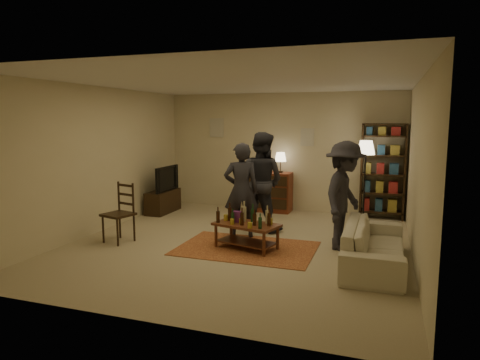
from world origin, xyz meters
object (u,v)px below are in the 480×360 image
at_px(sofa, 374,245).
at_px(person_left, 241,190).
at_px(tv_stand, 163,196).
at_px(person_by_sofa, 344,196).
at_px(coffee_table, 246,226).
at_px(person_right, 261,182).
at_px(bookshelf, 383,170).
at_px(dining_chair, 121,210).
at_px(dresser, 270,191).
at_px(floor_lamp, 366,153).

relative_size(sofa, person_left, 1.23).
bearing_deg(tv_stand, sofa, -25.34).
bearing_deg(person_by_sofa, coffee_table, 120.32).
bearing_deg(person_right, person_left, 85.76).
xyz_separation_m(coffee_table, bookshelf, (2.04, 3.01, 0.65)).
height_order(dining_chair, sofa, dining_chair).
bearing_deg(person_by_sofa, sofa, -130.76).
height_order(coffee_table, tv_stand, tv_stand).
bearing_deg(sofa, bookshelf, -0.82).
bearing_deg(person_left, bookshelf, -156.79).
xyz_separation_m(tv_stand, sofa, (4.64, -2.20, -0.08)).
bearing_deg(dresser, person_right, -80.62).
bearing_deg(coffee_table, person_right, 95.35).
bearing_deg(sofa, coffee_table, 85.05).
distance_m(coffee_table, sofa, 2.00).
distance_m(floor_lamp, person_by_sofa, 2.16).
distance_m(tv_stand, sofa, 5.14).
distance_m(floor_lamp, sofa, 2.97).
bearing_deg(bookshelf, dresser, -178.43).
xyz_separation_m(coffee_table, dresser, (-0.40, 2.94, 0.09)).
distance_m(coffee_table, floor_lamp, 3.25).
height_order(coffee_table, dresser, dresser).
distance_m(dresser, person_by_sofa, 3.12).
relative_size(bookshelf, floor_lamp, 1.20).
xyz_separation_m(bookshelf, person_left, (-2.34, -2.37, -0.19)).
bearing_deg(tv_stand, dining_chair, -78.45).
xyz_separation_m(tv_stand, floor_lamp, (4.35, 0.54, 1.03)).
xyz_separation_m(bookshelf, sofa, (-0.05, -3.18, -0.73)).
bearing_deg(sofa, tv_stand, 64.66).
relative_size(tv_stand, floor_lamp, 0.63).
height_order(tv_stand, dresser, dresser).
height_order(floor_lamp, person_right, person_right).
xyz_separation_m(dining_chair, person_right, (2.06, 1.52, 0.38)).
distance_m(dresser, person_left, 2.34).
height_order(tv_stand, person_by_sofa, person_by_sofa).
xyz_separation_m(person_left, person_right, (0.19, 0.61, 0.09)).
bearing_deg(person_by_sofa, bookshelf, -0.04).
distance_m(tv_stand, person_by_sofa, 4.45).
bearing_deg(coffee_table, dining_chair, -172.65).
xyz_separation_m(bookshelf, floor_lamp, (-0.34, -0.44, 0.38)).
xyz_separation_m(tv_stand, person_by_sofa, (4.14, -1.54, 0.49)).
xyz_separation_m(dining_chair, floor_lamp, (3.88, 2.85, 0.87)).
xyz_separation_m(sofa, person_left, (-2.30, 0.81, 0.54)).
bearing_deg(dresser, person_left, -87.64).
height_order(coffee_table, person_by_sofa, person_by_sofa).
xyz_separation_m(floor_lamp, person_left, (-2.01, -1.94, -0.57)).
height_order(dresser, person_left, person_left).
distance_m(floor_lamp, person_right, 2.31).
bearing_deg(floor_lamp, bookshelf, 52.43).
relative_size(dining_chair, person_by_sofa, 0.59).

